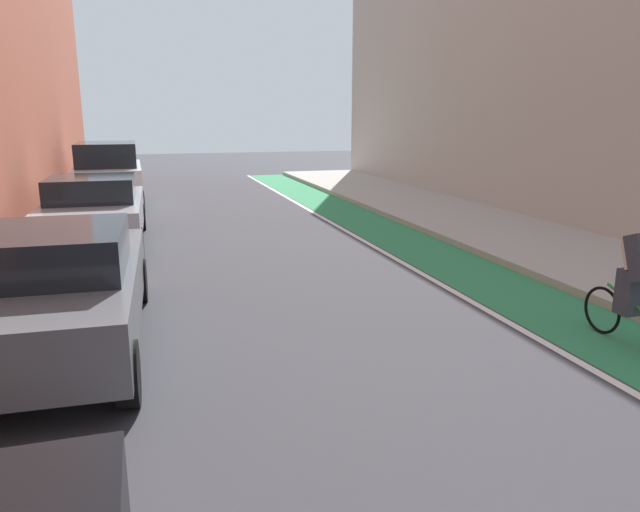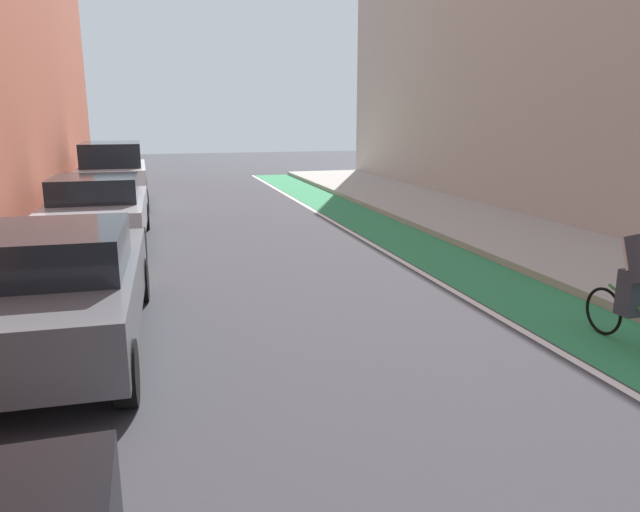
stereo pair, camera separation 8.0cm
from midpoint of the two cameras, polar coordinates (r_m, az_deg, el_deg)
name	(u,v)px [view 2 (the right image)]	position (r m, az deg, el deg)	size (l,w,h in m)	color
ground_plane	(286,286)	(9.85, -3.07, -2.93)	(73.57, 73.57, 0.00)	#38383D
bike_lane_paint	(423,248)	(12.81, 10.14, 0.73)	(1.60, 33.44, 0.00)	#2D8451
lane_divider_stripe	(384,251)	(12.44, 6.40, 0.49)	(0.12, 33.44, 0.00)	white
sidewalk_right	(527,239)	(14.08, 19.53, 1.59)	(3.49, 33.44, 0.14)	#A8A59E
building_facade_right	(596,31)	(17.33, 25.28, 19.08)	(2.40, 29.44, 9.68)	#B2ADA3
parked_sedan_gray	(57,287)	(7.64, -23.85, -2.78)	(2.04, 4.59, 1.53)	#595B60
parked_sedan_silver	(98,210)	(13.56, -20.51, 4.17)	(2.06, 4.50, 1.53)	#9EA0A8
parked_suv_white	(113,174)	(19.52, -19.26, 7.53)	(2.05, 4.57, 1.98)	silver
cyclist_mid	(639,282)	(8.00, 28.77, -2.19)	(0.48, 1.67, 1.59)	black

